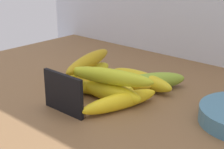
{
  "coord_description": "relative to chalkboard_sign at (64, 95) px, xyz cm",
  "views": [
    {
      "loc": [
        46.66,
        -52.87,
        34.12
      ],
      "look_at": [
        -2.04,
        1.83,
        8.0
      ],
      "focal_mm": 54.86,
      "sensor_mm": 36.0,
      "label": 1
    }
  ],
  "objects": [
    {
      "name": "banana_3",
      "position": [
        6.43,
        22.36,
        -1.77
      ],
      "size": [
        12.37,
        16.14,
        4.17
      ],
      "primitive_type": "ellipsoid",
      "rotation": [
        0.0,
        0.0,
        1.0
      ],
      "color": "#8CAE2F",
      "rests_on": "counter_top"
    },
    {
      "name": "counter_top",
      "position": [
        3.33,
        11.56,
        -5.36
      ],
      "size": [
        110.0,
        76.0,
        3.0
      ],
      "primitive_type": "cube",
      "color": "brown",
      "rests_on": "ground"
    },
    {
      "name": "banana_2",
      "position": [
        2.87,
        21.42,
        -1.8
      ],
      "size": [
        18.53,
        4.78,
        4.11
      ],
      "primitive_type": "ellipsoid",
      "rotation": [
        0.0,
        0.0,
        3.11
      ],
      "color": "gold",
      "rests_on": "counter_top"
    },
    {
      "name": "banana_8",
      "position": [
        3.26,
        10.23,
        2.05
      ],
      "size": [
        20.24,
        9.36,
        3.46
      ],
      "primitive_type": "ellipsoid",
      "rotation": [
        0.0,
        0.0,
        0.31
      ],
      "color": "gold",
      "rests_on": "banana_1"
    },
    {
      "name": "banana_4",
      "position": [
        0.6,
        16.54,
        -1.88
      ],
      "size": [
        16.13,
        9.54,
        3.96
      ],
      "primitive_type": "ellipsoid",
      "rotation": [
        0.0,
        0.0,
        3.52
      ],
      "color": "yellow",
      "rests_on": "counter_top"
    },
    {
      "name": "banana_9",
      "position": [
        -7.63,
        14.77,
        2.15
      ],
      "size": [
        9.26,
        20.48,
        3.48
      ],
      "primitive_type": "ellipsoid",
      "rotation": [
        0.0,
        0.0,
        1.87
      ],
      "color": "#BC9316",
      "rests_on": "banana_7"
    },
    {
      "name": "banana_6",
      "position": [
        -0.56,
        11.52,
        -2.19
      ],
      "size": [
        14.85,
        11.09,
        3.33
      ],
      "primitive_type": "ellipsoid",
      "rotation": [
        0.0,
        0.0,
        0.56
      ],
      "color": "yellow",
      "rests_on": "counter_top"
    },
    {
      "name": "banana_0",
      "position": [
        7.65,
        8.86,
        -2.11
      ],
      "size": [
        8.33,
        19.0,
        3.49
      ],
      "primitive_type": "ellipsoid",
      "rotation": [
        0.0,
        0.0,
        1.3
      ],
      "color": "yellow",
      "rests_on": "counter_top"
    },
    {
      "name": "banana_7",
      "position": [
        -8.93,
        15.07,
        -1.72
      ],
      "size": [
        6.48,
        18.93,
        4.27
      ],
      "primitive_type": "ellipsoid",
      "rotation": [
        0.0,
        0.0,
        1.69
      ],
      "color": "yellow",
      "rests_on": "counter_top"
    },
    {
      "name": "banana_5",
      "position": [
        -6.59,
        12.03,
        -2.04
      ],
      "size": [
        11.74,
        16.81,
        3.63
      ],
      "primitive_type": "ellipsoid",
      "rotation": [
        0.0,
        0.0,
        5.23
      ],
      "color": "yellow",
      "rests_on": "counter_top"
    },
    {
      "name": "banana_1",
      "position": [
        3.38,
        10.65,
        -1.77
      ],
      "size": [
        15.81,
        6.04,
        4.18
      ],
      "primitive_type": "ellipsoid",
      "rotation": [
        0.0,
        0.0,
        0.12
      ],
      "color": "yellow",
      "rests_on": "counter_top"
    },
    {
      "name": "chalkboard_sign",
      "position": [
        0.0,
        0.0,
        0.0
      ],
      "size": [
        11.0,
        1.8,
        8.4
      ],
      "color": "black",
      "rests_on": "counter_top"
    }
  ]
}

